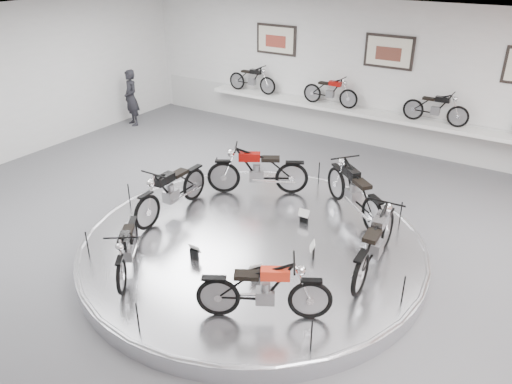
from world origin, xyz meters
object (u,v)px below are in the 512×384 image
Objects in this scene: bike_b at (354,190)px; bike_e at (127,248)px; display_platform at (253,247)px; bike_a at (375,242)px; bike_d at (171,190)px; shelf at (378,116)px; bike_c at (258,170)px; bike_f at (264,289)px; visitor at (131,98)px.

bike_b is 4.55m from bike_e.
display_platform is 3.42× the size of bike_a.
bike_d is at bearing 70.13° from bike_b.
bike_c is (-0.99, -4.68, -0.15)m from shelf.
bike_f reaches higher than display_platform.
bike_d is at bearing 30.13° from bike_c.
bike_d reaches higher than bike_e.
bike_f is at bearing -52.44° from display_platform.
bike_a is at bearing 86.83° from bike_e.
bike_c reaches higher than shelf.
bike_c is 6.89m from visitor.
bike_d is (-1.95, -6.42, -0.16)m from shelf.
bike_a is 1.10× the size of bike_f.
bike_d reaches higher than bike_f.
visitor reaches higher than bike_e.
bike_d is (-3.12, -1.93, -0.02)m from bike_b.
bike_e is (-1.23, -1.94, 0.59)m from display_platform.
bike_d is (-0.96, -1.73, -0.02)m from bike_c.
bike_d is at bearing -16.19° from visitor.
bike_b and bike_c have the same top height.
visitor reaches higher than bike_d.
bike_d is 1.22× the size of bike_e.
bike_c is at bearing 62.31° from bike_a.
bike_b is (1.18, 1.92, 0.70)m from display_platform.
bike_a is at bearing 125.41° from bike_c.
bike_c is (-3.22, 1.41, 0.00)m from bike_a.
bike_a is 1.25× the size of bike_e.
display_platform is 3.40× the size of bike_c.
shelf is 5.84× the size of bike_c.
bike_f is at bearing -80.80° from shelf.
bike_c reaches higher than bike_d.
bike_b is 2.18m from bike_c.
visitor is at bearing 63.68° from bike_a.
bike_b reaches higher than bike_e.
bike_a is 1.92m from bike_b.
shelf is 6.71m from bike_d.
bike_e is at bearing 19.15° from bike_d.
display_platform is at bearing 89.18° from bike_d.
shelf is (0.00, 6.40, 0.85)m from display_platform.
bike_c is at bearing 0.30° from visitor.
visitor reaches higher than display_platform.
bike_e is (-1.23, -8.34, -0.26)m from shelf.
visitor is (-9.63, 3.94, 0.04)m from bike_a.
bike_a is at bearing 35.66° from bike_f.
bike_b is 3.67m from bike_d.
bike_e reaches higher than shelf.
visitor is (-7.40, 4.25, 0.74)m from display_platform.
visitor reaches higher than bike_c.
display_platform is 2.25m from bike_f.
visitor reaches higher than bike_a.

